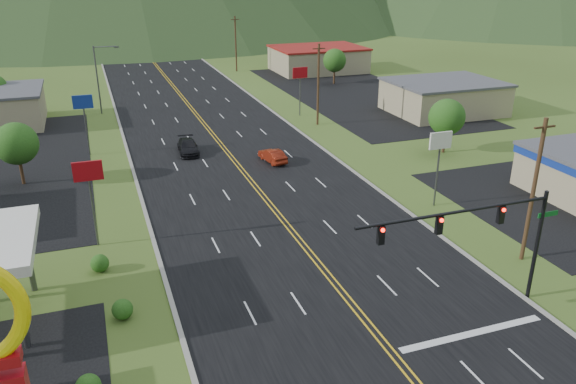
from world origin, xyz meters
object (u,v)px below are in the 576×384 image
object	(u,v)px
traffic_signal	(484,228)
car_dark_mid	(188,147)
streetlight_west	(99,75)
car_red_far	(273,156)

from	to	relation	value
traffic_signal	car_dark_mid	xyz separation A→B (m)	(-10.50, 34.84, -4.62)
streetlight_west	car_dark_mid	size ratio (longest dim) A/B	1.85
car_dark_mid	car_red_far	world-z (taller)	car_dark_mid
car_red_far	streetlight_west	bearing A→B (deg)	-69.96
traffic_signal	streetlight_west	size ratio (longest dim) A/B	1.46
streetlight_west	car_dark_mid	world-z (taller)	streetlight_west
traffic_signal	car_red_far	xyz separation A→B (m)	(-2.86, 29.12, -4.66)
traffic_signal	car_red_far	size ratio (longest dim) A/B	3.24
traffic_signal	streetlight_west	distance (m)	58.88
car_dark_mid	car_red_far	bearing A→B (deg)	-33.17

